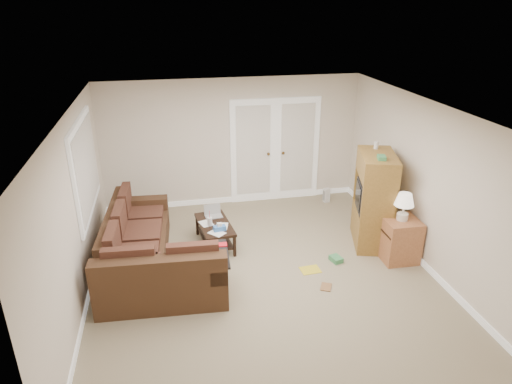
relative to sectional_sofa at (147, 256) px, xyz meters
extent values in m
plane|color=gray|center=(1.68, -0.35, -0.32)|extent=(5.50, 5.50, 0.00)
cube|color=white|center=(1.68, -0.35, 2.18)|extent=(5.00, 5.50, 0.02)
cube|color=beige|center=(-0.82, -0.35, 0.93)|extent=(0.02, 5.50, 2.50)
cube|color=beige|center=(4.18, -0.35, 0.93)|extent=(0.02, 5.50, 2.50)
cube|color=beige|center=(1.68, 2.40, 0.93)|extent=(5.00, 0.02, 2.50)
cube|color=beige|center=(1.68, -3.10, 0.93)|extent=(5.00, 0.02, 2.50)
cube|color=white|center=(2.08, 2.37, 0.70)|extent=(0.90, 0.04, 2.13)
cube|color=white|center=(2.98, 2.37, 0.70)|extent=(0.90, 0.04, 2.13)
cube|color=white|center=(2.08, 2.34, 0.75)|extent=(0.68, 0.02, 1.80)
cube|color=white|center=(2.98, 2.34, 0.75)|extent=(0.68, 0.02, 1.80)
cube|color=white|center=(-0.79, 0.65, 1.23)|extent=(0.04, 1.92, 1.42)
cube|color=white|center=(-0.77, 0.65, 1.23)|extent=(0.02, 1.74, 1.24)
cube|color=#442B1A|center=(-0.15, 0.50, -0.12)|extent=(1.01, 2.27, 0.41)
cube|color=#442B1A|center=(-0.47, 0.52, 0.29)|extent=(0.37, 2.23, 0.42)
cube|color=#442B1A|center=(-0.09, 1.50, 0.19)|extent=(0.88, 0.29, 0.21)
cube|color=#4E2B1F|center=(-0.07, 0.50, 0.14)|extent=(0.71, 2.16, 0.12)
cube|color=#442B1A|center=(0.21, -0.63, -0.12)|extent=(1.79, 0.98, 0.41)
cube|color=#442B1A|center=(0.19, -0.95, 0.29)|extent=(1.75, 0.34, 0.42)
cube|color=#442B1A|center=(0.96, -0.68, 0.19)|extent=(0.29, 0.88, 0.21)
cube|color=#4E2B1F|center=(0.22, -0.56, 0.14)|extent=(1.68, 0.68, 0.12)
cube|color=black|center=(0.96, -0.68, 0.31)|extent=(0.36, 0.79, 0.03)
cube|color=red|center=(0.98, -0.47, 0.33)|extent=(0.32, 0.14, 0.02)
cube|color=black|center=(1.09, 0.69, 0.06)|extent=(0.60, 1.03, 0.04)
cube|color=black|center=(1.09, 0.69, -0.19)|extent=(0.52, 0.96, 0.03)
cylinder|color=silver|center=(1.00, 0.64, 0.15)|extent=(0.08, 0.08, 0.14)
cylinder|color=red|center=(1.00, 0.64, 0.29)|extent=(0.01, 0.01, 0.13)
cube|color=#386DB8|center=(1.14, 0.43, 0.12)|extent=(0.21, 0.13, 0.08)
cube|color=white|center=(1.10, 0.60, 0.08)|extent=(0.38, 0.57, 0.00)
cube|color=olive|center=(3.68, 0.26, -0.03)|extent=(0.79, 1.09, 0.59)
cube|color=olive|center=(3.68, 0.26, 1.05)|extent=(0.79, 1.09, 0.39)
cube|color=black|center=(3.66, 0.27, 0.51)|extent=(0.62, 0.70, 0.49)
cube|color=black|center=(3.43, 0.34, 0.53)|extent=(0.15, 0.49, 0.39)
cube|color=#3C844D|center=(3.61, 0.03, 1.28)|extent=(0.16, 0.20, 0.06)
cylinder|color=silver|center=(3.76, 0.55, 1.31)|extent=(0.07, 0.07, 0.12)
cube|color=#A8663D|center=(3.88, -0.34, 0.03)|extent=(0.55, 0.55, 0.70)
cylinder|color=silver|center=(3.88, -0.34, 0.43)|extent=(0.17, 0.17, 0.11)
cylinder|color=silver|center=(3.88, -0.34, 0.56)|extent=(0.03, 0.03, 0.15)
cone|color=silver|center=(3.88, -0.34, 0.72)|extent=(0.30, 0.30, 0.19)
cube|color=silver|center=(3.53, 1.99, -0.18)|extent=(0.13, 0.12, 0.29)
cube|color=gold|center=(2.42, -0.38, -0.32)|extent=(0.31, 0.25, 0.01)
cube|color=#3C844D|center=(2.89, -0.22, -0.28)|extent=(0.20, 0.23, 0.08)
imported|color=brown|center=(2.43, -0.83, -0.31)|extent=(0.22, 0.25, 0.02)
camera|label=1|loc=(0.40, -6.05, 3.52)|focal=32.00mm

